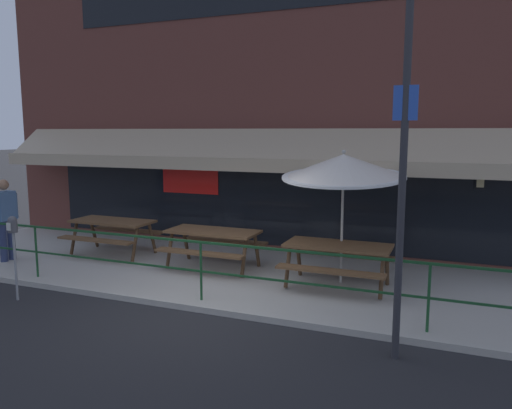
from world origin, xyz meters
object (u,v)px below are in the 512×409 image
at_px(picnic_table_left, 113,227).
at_px(street_sign_pole, 402,180).
at_px(picnic_table_right, 338,253).
at_px(pedestrian_walking, 5,215).
at_px(patio_umbrella_right, 343,167).
at_px(picnic_table_centre, 213,238).
at_px(parking_meter_near, 13,233).

relative_size(picnic_table_left, street_sign_pole, 0.42).
distance_m(picnic_table_right, pedestrian_walking, 6.88).
xyz_separation_m(patio_umbrella_right, pedestrian_walking, (-6.82, -1.08, -1.12)).
relative_size(picnic_table_centre, pedestrian_walking, 1.05).
bearing_deg(patio_umbrella_right, pedestrian_walking, -170.99).
bearing_deg(picnic_table_left, parking_meter_near, -85.10).
height_order(patio_umbrella_right, street_sign_pole, street_sign_pole).
distance_m(picnic_table_centre, parking_meter_near, 3.55).
bearing_deg(pedestrian_walking, picnic_table_right, 6.70).
bearing_deg(picnic_table_centre, picnic_table_right, -6.19).
bearing_deg(patio_umbrella_right, picnic_table_centre, -179.90).
relative_size(picnic_table_left, parking_meter_near, 1.27).
bearing_deg(picnic_table_left, picnic_table_right, -5.10).
distance_m(picnic_table_centre, pedestrian_walking, 4.42).
height_order(picnic_table_centre, parking_meter_near, parking_meter_near).
bearing_deg(picnic_table_centre, picnic_table_left, 176.00).
relative_size(picnic_table_right, pedestrian_walking, 1.05).
xyz_separation_m(picnic_table_centre, pedestrian_walking, (-4.27, -1.08, 0.35)).
bearing_deg(picnic_table_centre, pedestrian_walking, -165.85).
bearing_deg(patio_umbrella_right, picnic_table_right, -90.00).
bearing_deg(pedestrian_walking, patio_umbrella_right, 9.01).
bearing_deg(pedestrian_walking, street_sign_pole, -10.06).
xyz_separation_m(picnic_table_right, patio_umbrella_right, (0.00, 0.28, 1.47)).
bearing_deg(picnic_table_centre, street_sign_pole, -33.48).
distance_m(picnic_table_left, patio_umbrella_right, 5.31).
bearing_deg(parking_meter_near, picnic_table_centre, 49.07).
distance_m(patio_umbrella_right, pedestrian_walking, 7.00).
bearing_deg(parking_meter_near, picnic_table_left, 94.90).
xyz_separation_m(picnic_table_centre, parking_meter_near, (-2.31, -2.66, 0.44)).
height_order(picnic_table_left, picnic_table_centre, same).
bearing_deg(pedestrian_walking, picnic_table_centre, 14.15).
xyz_separation_m(picnic_table_right, street_sign_pole, (1.24, -2.23, 1.51)).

